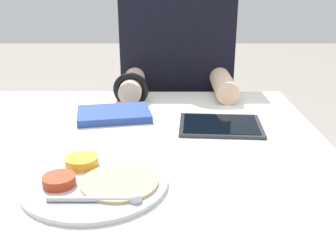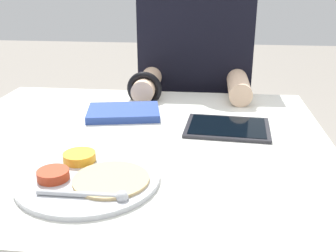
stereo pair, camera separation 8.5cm
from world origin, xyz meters
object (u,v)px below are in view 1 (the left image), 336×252
thali_tray (95,181)px  red_notebook (114,115)px  tablet_device (221,125)px  person_diner (176,122)px

thali_tray → red_notebook: bearing=91.9°
thali_tray → red_notebook: 0.37m
red_notebook → tablet_device: red_notebook is taller
thali_tray → red_notebook: thali_tray is taller
thali_tray → person_diner: 0.82m
red_notebook → person_diner: (0.18, 0.41, -0.18)m
red_notebook → tablet_device: bearing=-14.2°
red_notebook → person_diner: 0.48m
red_notebook → person_diner: bearing=66.3°
thali_tray → person_diner: (0.17, 0.78, -0.18)m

